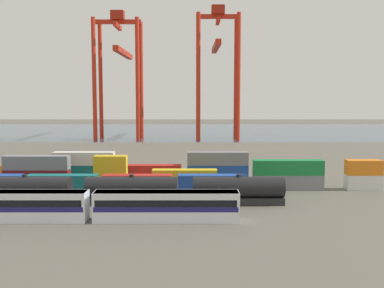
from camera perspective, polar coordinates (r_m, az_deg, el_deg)
name	(u,v)px	position (r m, az deg, el deg)	size (l,w,h in m)	color
ground_plane	(154,158)	(122.58, -4.68, -1.74)	(420.00, 420.00, 0.00)	#5B564C
harbour_water	(171,131)	(218.88, -2.59, 1.61)	(400.00, 110.00, 0.01)	#384C60
passenger_train	(91,205)	(62.06, -12.32, -7.32)	(38.57, 3.14, 3.90)	silver
freight_tank_row	(132,190)	(70.48, -7.38, -5.63)	(45.79, 3.09, 4.55)	#232326
shipping_container_3	(63,182)	(84.09, -15.64, -4.54)	(12.10, 2.44, 2.60)	#146066
shipping_container_4	(138,182)	(81.53, -6.68, -4.68)	(12.10, 2.44, 2.60)	#AD211C
shipping_container_5	(213,182)	(81.06, 2.62, -4.71)	(12.10, 2.44, 2.60)	#1C4299
shipping_container_6	(288,182)	(82.69, 11.78, -4.62)	(12.10, 2.44, 2.60)	slate
shipping_container_7	(289,167)	(82.26, 11.82, -2.84)	(12.10, 2.44, 2.60)	#197538
shipping_container_8	(364,182)	(86.32, 20.38, -4.42)	(6.04, 2.44, 2.60)	silver
shipping_container_9	(364,167)	(85.91, 20.44, -2.72)	(6.04, 2.44, 2.60)	orange
shipping_container_12	(38,176)	(91.47, -18.49, -3.80)	(12.10, 2.44, 2.60)	maroon
shipping_container_13	(37,163)	(91.09, -18.54, -2.18)	(12.10, 2.44, 2.60)	slate
shipping_container_14	(111,176)	(88.07, -9.91, -3.94)	(6.04, 2.44, 2.60)	gold
shipping_container_15	(111,163)	(87.67, -9.94, -2.27)	(6.04, 2.44, 2.60)	gold
shipping_container_16	(185,176)	(86.76, -0.86, -4.00)	(12.10, 2.44, 2.60)	gold
shipping_container_18	(18,171)	(98.89, -20.64, -3.16)	(6.04, 2.44, 2.60)	orange
shipping_container_19	(85,171)	(95.01, -13.08, -3.29)	(12.10, 2.44, 2.60)	#146066
shipping_container_20	(84,158)	(94.64, -13.12, -1.74)	(12.10, 2.44, 2.60)	silver
shipping_container_21	(151,171)	(92.89, -5.03, -3.37)	(12.10, 2.44, 2.60)	#AD211C
shipping_container_22	(218,171)	(92.67, 3.23, -3.38)	(12.10, 2.44, 2.60)	#1C4299
shipping_container_23	(218,158)	(92.29, 3.24, -1.79)	(12.10, 2.44, 2.60)	slate
gantry_crane_west	(120,63)	(179.74, -8.85, 9.82)	(17.23, 41.39, 47.58)	red
gantry_crane_central	(218,60)	(177.21, 3.20, 10.25)	(16.11, 35.78, 49.49)	red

